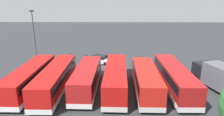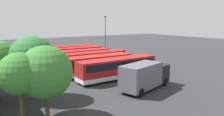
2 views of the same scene
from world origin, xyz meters
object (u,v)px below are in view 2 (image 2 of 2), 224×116
at_px(bus_single_deck_near_end, 118,68).
at_px(waste_bin_yellow, 131,56).
at_px(box_truck_blue, 145,75).
at_px(car_hatchback_silver, 132,57).
at_px(bus_single_deck_fifth, 72,55).
at_px(lamp_post_tall, 105,32).
at_px(bus_single_deck_second, 99,64).
at_px(bus_single_deck_sixth, 67,53).
at_px(bus_single_deck_third, 92,60).
at_px(bus_single_deck_fourth, 82,57).

xyz_separation_m(bus_single_deck_near_end, waste_bin_yellow, (12.86, -12.80, -1.15)).
height_order(box_truck_blue, car_hatchback_silver, box_truck_blue).
height_order(bus_single_deck_fifth, lamp_post_tall, lamp_post_tall).
distance_m(bus_single_deck_second, bus_single_deck_sixth, 14.19).
bearing_deg(bus_single_deck_second, box_truck_blue, -174.53).
height_order(bus_single_deck_second, lamp_post_tall, lamp_post_tall).
xyz_separation_m(bus_single_deck_third, bus_single_deck_fourth, (3.56, 0.21, -0.00)).
bearing_deg(box_truck_blue, bus_single_deck_fifth, 1.31).
bearing_deg(bus_single_deck_near_end, bus_single_deck_fourth, 1.51).
distance_m(bus_single_deck_sixth, car_hatchback_silver, 13.48).
bearing_deg(bus_single_deck_near_end, lamp_post_tall, -27.90).
bearing_deg(lamp_post_tall, waste_bin_yellow, -170.87).
xyz_separation_m(bus_single_deck_third, waste_bin_yellow, (5.60, -12.87, -1.15)).
xyz_separation_m(car_hatchback_silver, waste_bin_yellow, (2.97, -2.17, -0.22)).
distance_m(bus_single_deck_near_end, bus_single_deck_second, 3.74).
bearing_deg(lamp_post_tall, bus_single_deck_third, 141.23).
distance_m(bus_single_deck_second, bus_single_deck_third, 3.71).
bearing_deg(bus_single_deck_third, bus_single_deck_sixth, 0.92).
bearing_deg(bus_single_deck_fourth, lamp_post_tall, -47.45).
distance_m(bus_single_deck_fourth, bus_single_deck_sixth, 7.00).
distance_m(bus_single_deck_third, bus_single_deck_fourth, 3.56).
height_order(bus_single_deck_sixth, lamp_post_tall, lamp_post_tall).
distance_m(bus_single_deck_near_end, box_truck_blue, 5.70).
bearing_deg(bus_single_deck_third, bus_single_deck_fourth, 3.45).
relative_size(car_hatchback_silver, waste_bin_yellow, 4.58).
relative_size(car_hatchback_silver, lamp_post_tall, 0.47).
height_order(bus_single_deck_sixth, waste_bin_yellow, bus_single_deck_sixth).
bearing_deg(bus_single_deck_fifth, lamp_post_tall, -59.68).
relative_size(bus_single_deck_second, bus_single_deck_third, 0.86).
bearing_deg(waste_bin_yellow, bus_single_deck_fifth, 82.54).
relative_size(bus_single_deck_second, bus_single_deck_fourth, 0.99).
height_order(bus_single_deck_fifth, waste_bin_yellow, bus_single_deck_fifth).
distance_m(bus_single_deck_fifth, waste_bin_yellow, 13.44).
relative_size(bus_single_deck_fifth, car_hatchback_silver, 2.77).
bearing_deg(bus_single_deck_sixth, car_hatchback_silver, -126.08).
height_order(car_hatchback_silver, waste_bin_yellow, car_hatchback_silver).
distance_m(bus_single_deck_near_end, lamp_post_tall, 24.65).
height_order(bus_single_deck_near_end, waste_bin_yellow, bus_single_deck_near_end).
bearing_deg(bus_single_deck_sixth, bus_single_deck_third, -179.08).
height_order(bus_single_deck_third, bus_single_deck_fifth, same).
relative_size(bus_single_deck_fourth, car_hatchback_silver, 2.38).
distance_m(car_hatchback_silver, waste_bin_yellow, 3.69).
height_order(car_hatchback_silver, lamp_post_tall, lamp_post_tall).
height_order(bus_single_deck_fourth, car_hatchback_silver, bus_single_deck_fourth).
xyz_separation_m(bus_single_deck_near_end, box_truck_blue, (-5.70, 0.01, 0.08)).
bearing_deg(bus_single_deck_fifth, waste_bin_yellow, -97.46).
height_order(bus_single_deck_fourth, bus_single_deck_sixth, same).
bearing_deg(bus_single_deck_sixth, bus_single_deck_fourth, 179.64).
xyz_separation_m(bus_single_deck_near_end, bus_single_deck_fourth, (10.81, 0.28, -0.00)).
height_order(bus_single_deck_fourth, waste_bin_yellow, bus_single_deck_fourth).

